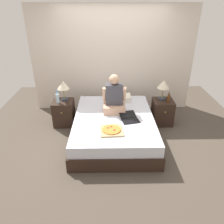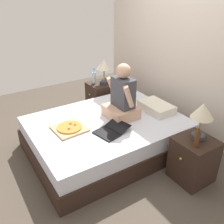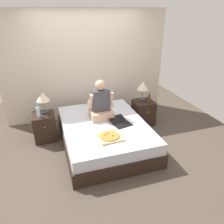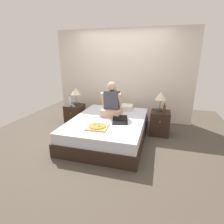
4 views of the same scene
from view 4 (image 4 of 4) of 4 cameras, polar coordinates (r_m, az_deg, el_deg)
ground_plane at (r=4.05m, az=-1.18°, el=-8.48°), size 5.86×5.86×0.00m
wall_back at (r=5.05m, az=3.53°, el=11.55°), size 3.86×0.12×2.50m
bed at (r=3.95m, az=-1.20°, el=-5.46°), size 1.60×2.14×0.47m
nightstand_left at (r=4.82m, az=-11.99°, el=-0.91°), size 0.44×0.47×0.56m
lamp_on_left_nightstand at (r=4.69m, az=-11.74°, el=6.29°), size 0.26×0.26×0.45m
water_bottle at (r=4.67m, az=-13.67°, el=3.41°), size 0.07×0.07×0.28m
nightstand_right at (r=4.30m, az=15.33°, el=-3.45°), size 0.44×0.47×0.56m
lamp_on_right_nightstand at (r=4.18m, az=15.60°, el=4.64°), size 0.26×0.26×0.45m
beer_bottle at (r=4.09m, az=16.70°, el=0.93°), size 0.06×0.06×0.23m
pillow at (r=4.54m, az=3.38°, el=1.61°), size 0.52×0.34×0.12m
person_seated at (r=4.01m, az=-0.08°, el=2.83°), size 0.47×0.40×0.78m
laptop at (r=3.67m, az=2.64°, el=-2.96°), size 0.40×0.47×0.07m
pizza_box at (r=3.40m, az=-4.80°, el=-4.77°), size 0.43×0.43×0.04m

